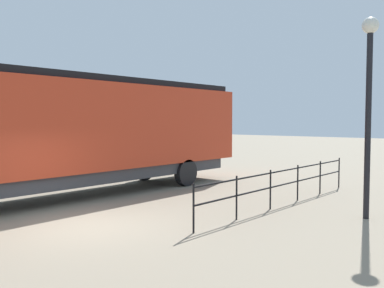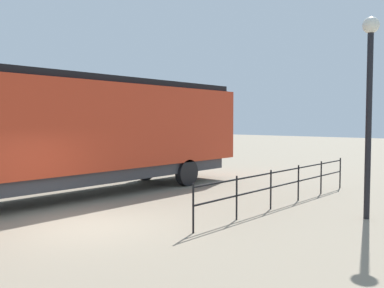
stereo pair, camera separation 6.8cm
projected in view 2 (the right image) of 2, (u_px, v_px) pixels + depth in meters
name	position (u px, v px, depth m)	size (l,w,h in m)	color
ground_plane	(83.00, 227.00, 10.76)	(120.00, 120.00, 0.00)	gray
locomotive	(61.00, 130.00, 14.37)	(2.85, 17.19, 4.27)	red
lamp_post	(370.00, 85.00, 11.42)	(0.45, 0.45, 5.50)	black
platform_fence	(285.00, 181.00, 13.52)	(0.05, 9.13, 1.21)	black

